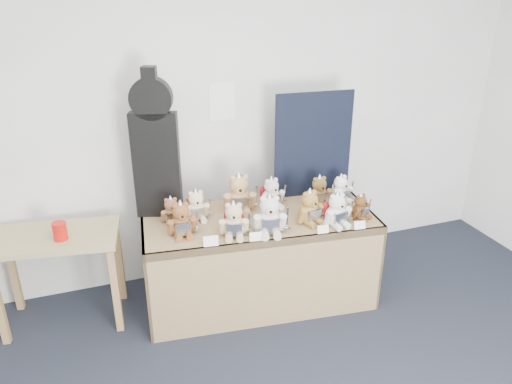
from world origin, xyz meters
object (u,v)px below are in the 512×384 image
object	(u,v)px
teddy_front_far_right	(337,211)
teddy_back_end	(341,190)
side_table	(57,250)
teddy_front_end	(361,207)
display_table	(261,240)
teddy_back_centre_left	(239,195)
red_cup	(60,231)
teddy_front_centre	(270,216)
teddy_back_centre_right	(272,194)
guitar_case	(155,146)
teddy_back_right	(319,192)
teddy_front_far_left	(181,221)
teddy_front_left	(234,221)
teddy_back_left	(196,206)
teddy_back_far_left	(171,211)
teddy_front_right	(310,208)

from	to	relation	value
teddy_front_far_right	teddy_back_end	bearing A→B (deg)	51.81
side_table	teddy_front_end	size ratio (longest dim) A/B	4.29
display_table	teddy_back_centre_left	world-z (taller)	teddy_back_centre_left
side_table	teddy_front_far_right	size ratio (longest dim) A/B	3.29
red_cup	teddy_back_centre_left	bearing A→B (deg)	-0.30
teddy_front_centre	teddy_back_centre_right	distance (m)	0.43
guitar_case	teddy_back_right	size ratio (longest dim) A/B	4.14
side_table	guitar_case	size ratio (longest dim) A/B	0.84
teddy_front_far_right	teddy_back_centre_left	world-z (taller)	teddy_back_centre_left
display_table	teddy_back_centre_left	distance (m)	0.38
side_table	teddy_front_far_left	size ratio (longest dim) A/B	3.29
teddy_back_centre_right	teddy_back_end	distance (m)	0.56
teddy_front_far_left	guitar_case	bearing A→B (deg)	104.42
teddy_front_centre	teddy_front_left	bearing A→B (deg)	-175.87
teddy_back_left	teddy_back_right	size ratio (longest dim) A/B	0.98
teddy_back_far_left	teddy_front_far_left	bearing A→B (deg)	-80.48
teddy_back_centre_left	teddy_back_right	distance (m)	0.64
side_table	teddy_front_centre	world-z (taller)	teddy_front_centre
teddy_front_far_right	teddy_back_end	xyz separation A→B (m)	(0.22, 0.34, -0.01)
guitar_case	teddy_back_end	distance (m)	1.48
teddy_front_centre	teddy_back_right	bearing A→B (deg)	43.85
teddy_front_far_left	teddy_back_far_left	world-z (taller)	teddy_front_far_left
teddy_front_far_right	guitar_case	bearing A→B (deg)	147.48
teddy_front_far_left	teddy_back_left	distance (m)	0.26
red_cup	teddy_front_right	xyz separation A→B (m)	(1.72, -0.35, 0.06)
display_table	teddy_front_left	bearing A→B (deg)	-145.05
display_table	teddy_front_centre	distance (m)	0.34
teddy_back_end	red_cup	bearing A→B (deg)	161.16
teddy_front_far_left	display_table	bearing A→B (deg)	2.12
guitar_case	display_table	bearing A→B (deg)	-10.25
teddy_front_left	teddy_back_right	xyz separation A→B (m)	(0.78, 0.27, -0.01)
red_cup	teddy_front_centre	bearing A→B (deg)	-16.11
red_cup	teddy_front_far_left	world-z (taller)	teddy_front_far_left
teddy_front_end	teddy_back_centre_left	world-z (taller)	teddy_back_centre_left
teddy_front_end	teddy_back_far_left	world-z (taller)	teddy_back_far_left
teddy_front_left	teddy_front_centre	bearing A→B (deg)	5.69
teddy_front_centre	teddy_back_left	size ratio (longest dim) A/B	1.25
red_cup	teddy_back_left	world-z (taller)	teddy_back_left
teddy_front_far_left	teddy_back_left	size ratio (longest dim) A/B	1.08
red_cup	teddy_front_far_right	size ratio (longest dim) A/B	0.46
teddy_front_left	teddy_back_left	distance (m)	0.38
red_cup	teddy_front_far_left	size ratio (longest dim) A/B	0.45
side_table	teddy_back_left	size ratio (longest dim) A/B	3.56
display_table	teddy_back_end	xyz separation A→B (m)	(0.71, 0.12, 0.26)
teddy_front_far_left	teddy_front_centre	world-z (taller)	teddy_front_centre
red_cup	teddy_back_far_left	bearing A→B (deg)	-0.63
teddy_front_left	teddy_back_far_left	size ratio (longest dim) A/B	1.29
teddy_front_far_left	teddy_back_right	bearing A→B (deg)	8.44
teddy_front_left	display_table	bearing A→B (deg)	43.92
display_table	teddy_front_end	bearing A→B (deg)	-8.27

